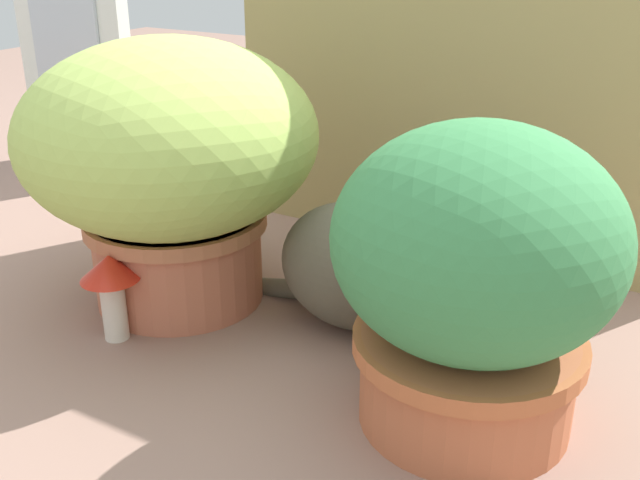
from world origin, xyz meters
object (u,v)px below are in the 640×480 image
Objects in this scene: mushroom_ornament_red at (111,280)px; leafy_planter at (475,273)px; cat at (364,262)px; grass_planter at (171,156)px.

leafy_planter is at bearing 8.52° from mushroom_ornament_red.
grass_planter is at bearing -168.34° from cat.
mushroom_ornament_red is (0.01, -0.17, -0.16)m from grass_planter.
mushroom_ornament_red is at bearing -88.24° from grass_planter.
grass_planter reaches higher than mushroom_ornament_red.
leafy_planter is (0.58, -0.08, -0.05)m from grass_planter.
grass_planter reaches higher than leafy_planter.
grass_planter is 0.38m from cat.
cat is at bearing 35.57° from mushroom_ornament_red.
leafy_planter is 2.80× the size of mushroom_ornament_red.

